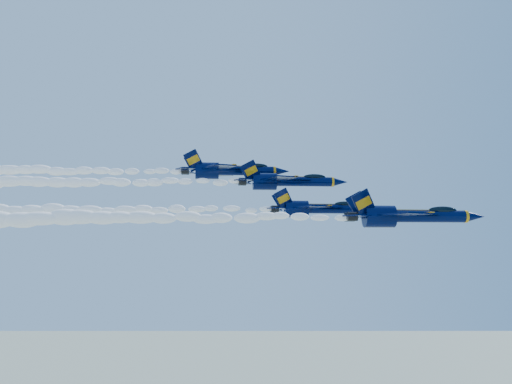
{
  "coord_description": "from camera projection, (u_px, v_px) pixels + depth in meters",
  "views": [
    {
      "loc": [
        -12.67,
        -91.4,
        143.94
      ],
      "look_at": [
        -4.78,
        -1.49,
        152.93
      ],
      "focal_mm": 40.0,
      "sensor_mm": 36.0,
      "label": 1
    }
  ],
  "objects": [
    {
      "name": "smoke_trail_jet_second",
      "position": [
        111.0,
        210.0,
        84.37
      ],
      "size": [
        47.77,
        1.99,
        1.79
      ],
      "primitive_type": "ellipsoid",
      "color": "white"
    },
    {
      "name": "smoke_trail_jet_fourth",
      "position": [
        45.0,
        171.0,
        99.87
      ],
      "size": [
        47.77,
        2.34,
        2.1
      ],
      "primitive_type": "ellipsoid",
      "color": "white"
    },
    {
      "name": "smoke_trail_jet_third",
      "position": [
        96.0,
        182.0,
        94.4
      ],
      "size": [
        47.77,
        2.25,
        2.02
      ],
      "primitive_type": "ellipsoid",
      "color": "white"
    },
    {
      "name": "jet_lead",
      "position": [
        407.0,
        216.0,
        78.45
      ],
      "size": [
        19.71,
        16.17,
        7.33
      ],
      "color": "black"
    },
    {
      "name": "smoke_trail_jet_lead",
      "position": [
        170.0,
        218.0,
        75.59
      ],
      "size": [
        47.77,
        2.35,
        2.12
      ],
      "primitive_type": "ellipsoid",
      "color": "white"
    },
    {
      "name": "jet_third",
      "position": [
        286.0,
        181.0,
        97.23
      ],
      "size": [
        18.84,
        15.45,
        7.0
      ],
      "color": "black"
    },
    {
      "name": "jet_fourth",
      "position": [
        229.0,
        170.0,
        102.73
      ],
      "size": [
        19.58,
        16.06,
        7.28
      ],
      "color": "black"
    },
    {
      "name": "jet_second",
      "position": [
        318.0,
        208.0,
        87.11
      ],
      "size": [
        16.67,
        13.68,
        6.2
      ],
      "color": "black"
    }
  ]
}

